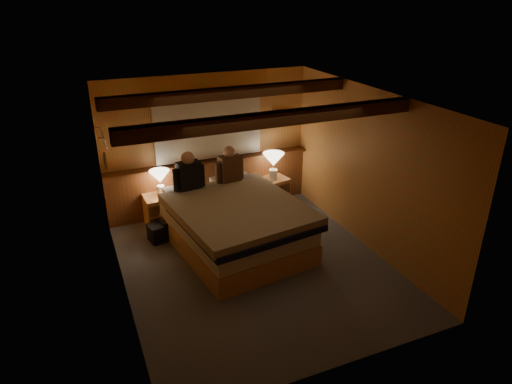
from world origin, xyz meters
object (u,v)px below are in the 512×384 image
nightstand_right (274,191)px  lamp_left (160,178)px  lamp_right (273,161)px  nightstand_left (160,211)px  person_right (230,167)px  duffel_bag (164,231)px  person_left (189,174)px  bed (235,224)px

nightstand_right → lamp_left: bearing=167.7°
lamp_left → lamp_right: bearing=-1.8°
lamp_left → nightstand_left: bearing=-144.9°
nightstand_right → person_right: size_ratio=0.87×
nightstand_left → lamp_left: 0.57m
nightstand_right → duffel_bag: 2.20m
lamp_left → person_right: size_ratio=0.69×
lamp_left → lamp_right: size_ratio=0.87×
lamp_left → duffel_bag: bearing=-101.8°
lamp_left → nightstand_right: bearing=-0.7°
nightstand_right → person_right: bearing=-171.5°
duffel_bag → nightstand_right: bearing=1.8°
nightstand_left → person_left: person_left is taller
nightstand_right → lamp_right: bearing=-145.4°
nightstand_left → lamp_left: lamp_left is taller
person_right → bed: bearing=-113.2°
nightstand_right → duffel_bag: size_ratio=1.08×
nightstand_left → nightstand_right: (2.09, 0.01, -0.01)m
bed → person_right: 1.04m
bed → lamp_right: bearing=36.6°
lamp_right → person_left: (-1.63, -0.36, 0.15)m
nightstand_right → person_right: person_right is taller
bed → person_right: person_right is taller
lamp_right → person_left: person_left is taller
lamp_left → duffel_bag: (-0.11, -0.51, -0.69)m
person_left → person_right: size_ratio=1.03×
nightstand_left → duffel_bag: nightstand_left is taller
lamp_right → person_right: bearing=-161.2°
lamp_left → bed: bearing=-54.6°
person_left → person_right: (0.69, 0.05, -0.01)m
person_right → lamp_right: bearing=10.9°
person_left → duffel_bag: bearing=-176.8°
lamp_right → duffel_bag: size_ratio=0.98×
person_left → person_right: person_left is taller
person_left → nightstand_right: bearing=7.1°
nightstand_left → nightstand_right: nightstand_left is taller
duffel_bag → lamp_right: bearing=1.1°
bed → lamp_right: 1.68m
bed → duffel_bag: bed is taller
nightstand_left → person_right: bearing=-19.2°
person_right → person_left: bearing=176.1°
nightstand_left → person_left: bearing=-44.9°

